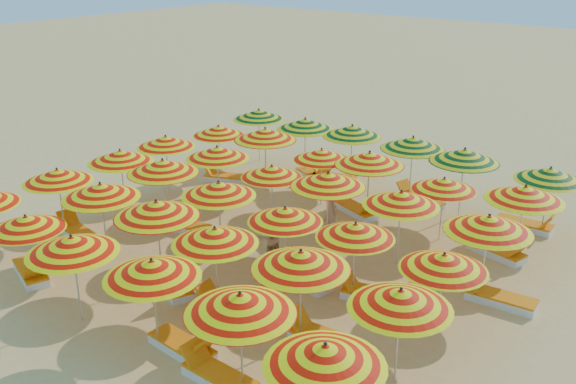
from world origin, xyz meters
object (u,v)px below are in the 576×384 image
(umbrella_15, at_px, (285,215))
(lounger_5, at_px, (174,284))
(umbrella_23, at_px, (489,224))
(umbrella_11, at_px, (400,299))
(lounger_2, at_px, (218,376))
(umbrella_34, at_px, (464,156))
(lounger_8, at_px, (183,225))
(lounger_9, at_px, (210,243))
(umbrella_14, at_px, (219,189))
(umbrella_26, at_px, (322,155))
(lounger_7, at_px, (324,338))
(umbrella_35, at_px, (550,174))
(lounger_15, at_px, (357,210))
(umbrella_12, at_px, (120,156))
(lounger_0, at_px, (31,272))
(umbrella_13, at_px, (163,167))
(lounger_6, at_px, (231,310))
(umbrella_32, at_px, (352,131))
(lounger_11, at_px, (374,295))
(umbrella_20, at_px, (272,172))
(lounger_14, at_px, (226,177))
(umbrella_21, at_px, (328,180))
(lounger_18, at_px, (334,178))
(umbrella_2, at_px, (72,245))
(umbrella_1, at_px, (26,223))
(umbrella_3, at_px, (152,269))
(umbrella_22, at_px, (401,199))
(umbrella_27, at_px, (369,159))
(umbrella_33, at_px, (413,143))
(lounger_16, at_px, (497,251))
(umbrella_10, at_px, (301,260))
(umbrella_28, at_px, (444,184))
(lounger_12, at_px, (213,199))
(umbrella_5, at_px, (325,356))
(umbrella_7, at_px, (101,191))
(lounger_4, at_px, (78,233))
(umbrella_4, at_px, (240,304))
(umbrella_9, at_px, (215,236))
(umbrella_29, at_px, (525,193))
(umbrella_6, at_px, (57,176))
(lounger_17, at_px, (314,175))
(umbrella_8, at_px, (157,209))
(umbrella_31, at_px, (305,124))
(umbrella_24, at_px, (219,131))
(lounger_10, at_px, (303,277))
(beachgoer_a, at_px, (331,211))
(umbrella_30, at_px, (259,114))
(umbrella_25, at_px, (265,134))
(beachgoer_b, at_px, (269,236))
(lounger_20, at_px, (525,225))

(umbrella_15, height_order, lounger_5, umbrella_15)
(umbrella_15, bearing_deg, umbrella_23, 27.11)
(umbrella_11, relative_size, umbrella_15, 1.22)
(umbrella_23, distance_m, lounger_2, 7.43)
(umbrella_23, xyz_separation_m, umbrella_34, (-2.65, 4.54, 0.06))
(lounger_8, xyz_separation_m, lounger_9, (1.52, -0.37, 0.00))
(umbrella_14, relative_size, umbrella_34, 1.08)
(umbrella_26, relative_size, lounger_7, 1.41)
(umbrella_35, height_order, lounger_15, umbrella_35)
(umbrella_12, bearing_deg, lounger_0, -70.31)
(umbrella_13, distance_m, lounger_6, 5.97)
(lounger_9, relative_size, lounger_15, 0.99)
(umbrella_32, distance_m, lounger_11, 8.67)
(umbrella_20, distance_m, lounger_14, 4.77)
(umbrella_21, height_order, lounger_6, umbrella_21)
(lounger_18, bearing_deg, umbrella_2, 70.94)
(umbrella_1, distance_m, umbrella_3, 4.65)
(umbrella_22, bearing_deg, lounger_2, -92.22)
(lounger_0, bearing_deg, umbrella_27, 78.55)
(umbrella_27, bearing_deg, umbrella_33, 84.30)
(umbrella_34, xyz_separation_m, lounger_16, (2.12, -2.05, -1.94))
(umbrella_10, distance_m, umbrella_34, 8.92)
(umbrella_28, bearing_deg, lounger_12, -163.91)
(umbrella_1, bearing_deg, umbrella_2, -5.63)
(umbrella_5, xyz_separation_m, lounger_11, (-1.98, 4.97, -1.83))
(umbrella_7, distance_m, umbrella_32, 9.67)
(umbrella_3, relative_size, lounger_4, 1.55)
(umbrella_4, distance_m, lounger_9, 7.00)
(umbrella_9, relative_size, umbrella_35, 1.17)
(umbrella_3, distance_m, umbrella_29, 10.30)
(umbrella_13, distance_m, lounger_16, 10.22)
(lounger_14, bearing_deg, umbrella_6, 62.45)
(umbrella_1, height_order, lounger_17, umbrella_1)
(lounger_9, bearing_deg, lounger_7, -10.08)
(umbrella_8, xyz_separation_m, umbrella_31, (-2.10, 9.13, -0.05))
(umbrella_5, bearing_deg, umbrella_24, 141.10)
(umbrella_28, relative_size, umbrella_31, 0.81)
(umbrella_11, xyz_separation_m, lounger_11, (-2.04, 2.52, -1.80))
(lounger_14, bearing_deg, lounger_10, 125.47)
(lounger_6, bearing_deg, umbrella_34, -110.78)
(lounger_11, distance_m, beachgoer_a, 4.08)
(umbrella_12, xyz_separation_m, umbrella_22, (8.90, 2.43, -0.03))
(lounger_14, bearing_deg, lounger_2, 110.36)
(umbrella_31, bearing_deg, umbrella_20, -65.14)
(umbrella_8, bearing_deg, umbrella_31, 102.98)
(umbrella_30, bearing_deg, umbrella_6, -89.72)
(umbrella_25, bearing_deg, beachgoer_b, -48.81)
(umbrella_4, relative_size, lounger_20, 1.48)
(umbrella_1, relative_size, umbrella_7, 0.84)
(umbrella_28, height_order, lounger_7, umbrella_28)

